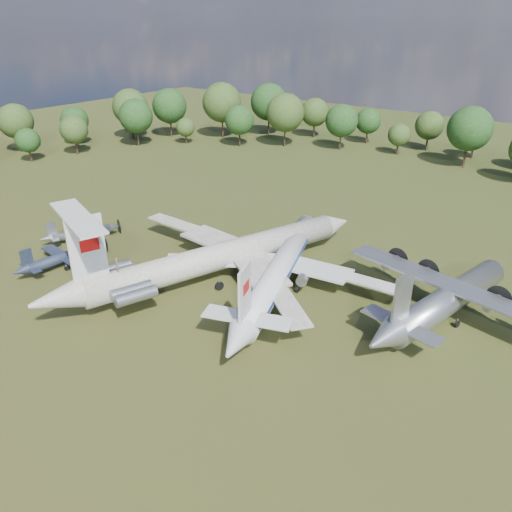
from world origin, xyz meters
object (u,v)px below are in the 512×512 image
Objects in this scene: small_prop_west at (63,260)px; small_prop_northwest at (82,235)px; il62_airliner at (221,261)px; person_on_il62 at (117,265)px; tu104_jet at (281,272)px; an12_transport at (447,303)px.

small_prop_northwest is (-6.12, 7.91, -0.13)m from small_prop_west.
il62_airliner is 29.10× the size of person_on_il62.
small_prop_west is 1.12× the size of small_prop_northwest.
an12_transport is at bearing -4.27° from tu104_jet.
person_on_il62 is at bearing -134.77° from an12_transport.
small_prop_northwest is 25.61m from person_on_il62.
tu104_jet is 24.21× the size of person_on_il62.
il62_airliner is at bearing 33.68° from small_prop_northwest.
il62_airliner is 31.78m from an12_transport.
person_on_il62 reaches higher than an12_transport.
an12_transport is 2.06× the size of small_prop_west.
small_prop_northwest is at bearing 6.07° from person_on_il62.
person_on_il62 is (22.92, -10.11, 5.34)m from small_prop_northwest.
il62_airliner is 28.34m from small_prop_northwest.
an12_transport is at bearing 35.89° from il62_airliner.
person_on_il62 is at bearing -90.00° from il62_airliner.
an12_transport is (30.45, 9.08, -0.50)m from il62_airliner.
small_prop_west is 17.73m from person_on_il62.
tu104_jet reaches higher than small_prop_northwest.
small_prop_northwest is at bearing -151.95° from il62_airliner.
person_on_il62 is (-5.05, -14.42, 3.68)m from il62_airliner.
tu104_jet is at bearing -98.02° from person_on_il62.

